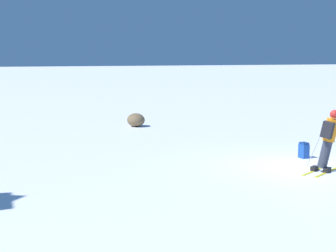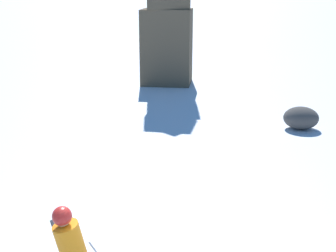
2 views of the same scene
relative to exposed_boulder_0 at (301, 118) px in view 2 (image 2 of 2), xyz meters
name	(u,v)px [view 2 (image 2 of 2)]	position (x,y,z in m)	size (l,w,h in m)	color
exposed_boulder_0	(301,118)	(0.00, 0.00, 0.00)	(1.09, 0.93, 0.71)	#4C4742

